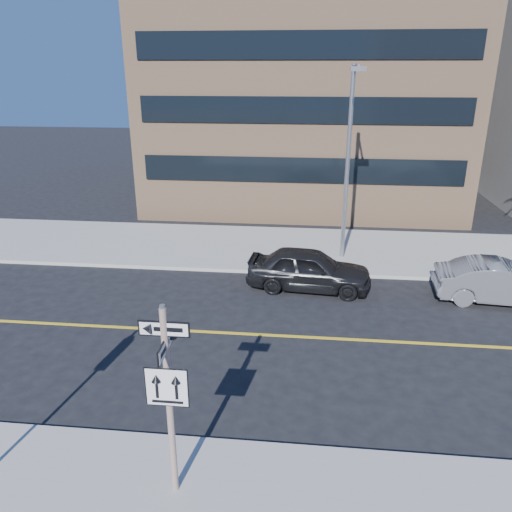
# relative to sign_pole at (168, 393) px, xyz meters

# --- Properties ---
(ground) EXTENTS (120.00, 120.00, 0.00)m
(ground) POSITION_rel_sign_pole_xyz_m (0.00, 2.51, -2.44)
(ground) COLOR black
(ground) RESTS_ON ground
(sign_pole) EXTENTS (0.92, 0.92, 4.06)m
(sign_pole) POSITION_rel_sign_pole_xyz_m (0.00, 0.00, 0.00)
(sign_pole) COLOR beige
(sign_pole) RESTS_ON near_sidewalk
(parked_car_a) EXTENTS (2.31, 4.84, 1.60)m
(parked_car_a) POSITION_rel_sign_pole_xyz_m (2.56, 10.29, -1.64)
(parked_car_a) COLOR black
(parked_car_a) RESTS_ON ground
(parked_car_b) EXTENTS (1.96, 4.70, 1.51)m
(parked_car_b) POSITION_rel_sign_pole_xyz_m (9.46, 9.84, -1.68)
(parked_car_b) COLOR slate
(parked_car_b) RESTS_ON ground
(streetlight_a) EXTENTS (0.55, 2.25, 8.00)m
(streetlight_a) POSITION_rel_sign_pole_xyz_m (4.00, 13.27, 2.32)
(streetlight_a) COLOR gray
(streetlight_a) RESTS_ON far_sidewalk
(building_brick) EXTENTS (18.00, 18.00, 18.00)m
(building_brick) POSITION_rel_sign_pole_xyz_m (2.00, 27.51, 6.56)
(building_brick) COLOR tan
(building_brick) RESTS_ON ground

